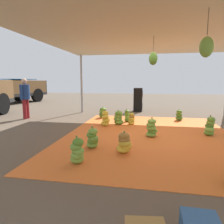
% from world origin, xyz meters
% --- Properties ---
extents(ground_plane, '(40.00, 40.00, 0.00)m').
position_xyz_m(ground_plane, '(0.00, 3.00, 0.00)').
color(ground_plane, brown).
extents(tarp_orange, '(6.05, 4.72, 0.01)m').
position_xyz_m(tarp_orange, '(0.00, 0.00, 0.01)').
color(tarp_orange, orange).
rests_on(tarp_orange, ground).
extents(tent_canopy, '(8.00, 7.00, 2.85)m').
position_xyz_m(tent_canopy, '(-0.01, -0.09, 2.77)').
color(tent_canopy, '#9EA0A5').
rests_on(tent_canopy, ground).
extents(banana_bunch_0, '(0.44, 0.44, 0.48)m').
position_xyz_m(banana_bunch_0, '(-1.62, 0.55, 0.22)').
color(banana_bunch_0, gold).
rests_on(banana_bunch_0, tarp_orange).
extents(banana_bunch_1, '(0.35, 0.34, 0.54)m').
position_xyz_m(banana_bunch_1, '(-2.33, 1.35, 0.24)').
color(banana_bunch_1, '#75A83D').
rests_on(banana_bunch_1, tarp_orange).
extents(banana_bunch_2, '(0.39, 0.40, 0.56)m').
position_xyz_m(banana_bunch_2, '(-0.22, -0.04, 0.24)').
color(banana_bunch_2, '#75A83D').
rests_on(banana_bunch_2, tarp_orange).
extents(banana_bunch_3, '(0.40, 0.39, 0.52)m').
position_xyz_m(banana_bunch_3, '(-1.43, 1.31, 0.23)').
color(banana_bunch_3, '#75A83D').
rests_on(banana_bunch_3, tarp_orange).
extents(banana_bunch_4, '(0.42, 0.40, 0.46)m').
position_xyz_m(banana_bunch_4, '(2.48, 1.94, 0.21)').
color(banana_bunch_4, '#518428').
rests_on(banana_bunch_4, tarp_orange).
extents(banana_bunch_5, '(0.31, 0.31, 0.48)m').
position_xyz_m(banana_bunch_5, '(1.31, 0.63, 0.21)').
color(banana_bunch_5, gold).
rests_on(banana_bunch_5, tarp_orange).
extents(banana_bunch_6, '(0.39, 0.36, 0.58)m').
position_xyz_m(banana_bunch_6, '(0.22, -1.67, 0.26)').
color(banana_bunch_6, '#518428').
rests_on(banana_bunch_6, tarp_orange).
extents(banana_bunch_7, '(0.29, 0.29, 0.50)m').
position_xyz_m(banana_bunch_7, '(1.82, 0.84, 0.22)').
color(banana_bunch_7, '#477523').
rests_on(banana_bunch_7, tarp_orange).
extents(banana_bunch_8, '(0.35, 0.34, 0.46)m').
position_xyz_m(banana_bunch_8, '(2.41, -1.15, 0.20)').
color(banana_bunch_8, '#477523').
rests_on(banana_bunch_8, tarp_orange).
extents(banana_bunch_9, '(0.39, 0.39, 0.56)m').
position_xyz_m(banana_bunch_9, '(0.89, 1.50, 0.25)').
color(banana_bunch_9, gold).
rests_on(banana_bunch_9, tarp_orange).
extents(banana_bunch_11, '(0.43, 0.44, 0.52)m').
position_xyz_m(banana_bunch_11, '(1.24, 1.09, 0.24)').
color(banana_bunch_11, '#60932D').
rests_on(banana_bunch_11, tarp_orange).
extents(worker_0, '(0.60, 0.37, 1.65)m').
position_xyz_m(worker_0, '(1.74, 5.03, 0.96)').
color(worker_0, maroon).
rests_on(worker_0, ground).
extents(speaker_stack, '(0.59, 0.45, 1.20)m').
position_xyz_m(speaker_stack, '(4.67, 0.56, 0.60)').
color(speaker_stack, black).
rests_on(speaker_stack, ground).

